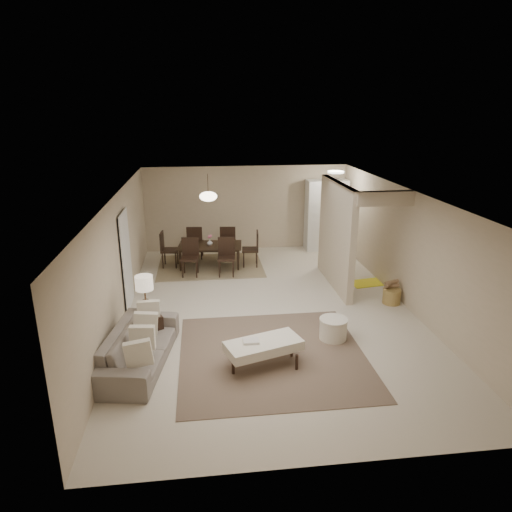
{
  "coord_description": "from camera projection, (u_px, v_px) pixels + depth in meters",
  "views": [
    {
      "loc": [
        -1.33,
        -8.82,
        4.13
      ],
      "look_at": [
        -0.2,
        0.51,
        1.05
      ],
      "focal_mm": 32.0,
      "sensor_mm": 36.0,
      "label": 1
    }
  ],
  "objects": [
    {
      "name": "back_wall",
      "position": [
        246.0,
        208.0,
        13.62
      ],
      "size": [
        6.0,
        0.0,
        6.0
      ],
      "primitive_type": "plane",
      "rotation": [
        1.57,
        0.0,
        0.0
      ],
      "color": "#BFAF91",
      "rests_on": "floor"
    },
    {
      "name": "round_pouf",
      "position": [
        333.0,
        329.0,
        8.46
      ],
      "size": [
        0.52,
        0.52,
        0.41
      ],
      "primitive_type": "cylinder",
      "color": "white",
      "rests_on": "floor"
    },
    {
      "name": "sofa",
      "position": [
        139.0,
        347.0,
        7.6
      ],
      "size": [
        2.33,
        1.23,
        0.65
      ],
      "primitive_type": "imported",
      "rotation": [
        0.0,
        0.0,
        1.4
      ],
      "color": "gray",
      "rests_on": "floor"
    },
    {
      "name": "wicker_basket",
      "position": [
        392.0,
        296.0,
        10.02
      ],
      "size": [
        0.45,
        0.45,
        0.33
      ],
      "primitive_type": "cylinder",
      "rotation": [
        0.0,
        0.0,
        0.19
      ],
      "color": "olive",
      "rests_on": "floor"
    },
    {
      "name": "dining_rug",
      "position": [
        211.0,
        266.0,
        12.41
      ],
      "size": [
        2.8,
        2.1,
        0.01
      ],
      "primitive_type": "cube",
      "color": "#7B6B4C",
      "rests_on": "floor"
    },
    {
      "name": "pendant_light",
      "position": [
        208.0,
        196.0,
        11.82
      ],
      "size": [
        0.46,
        0.46,
        0.71
      ],
      "color": "#4B3320",
      "rests_on": "ceiling"
    },
    {
      "name": "doorway",
      "position": [
        126.0,
        261.0,
        9.67
      ],
      "size": [
        0.04,
        0.9,
        2.04
      ],
      "primitive_type": "cube",
      "color": "black",
      "rests_on": "floor"
    },
    {
      "name": "table_lamp",
      "position": [
        144.0,
        286.0,
        8.14
      ],
      "size": [
        0.32,
        0.32,
        0.76
      ],
      "color": "#4B3320",
      "rests_on": "side_table"
    },
    {
      "name": "living_rug",
      "position": [
        272.0,
        355.0,
        7.96
      ],
      "size": [
        3.2,
        3.2,
        0.01
      ],
      "primitive_type": "cube",
      "color": "brown",
      "rests_on": "floor"
    },
    {
      "name": "floor",
      "position": [
        268.0,
        310.0,
        9.76
      ],
      "size": [
        9.0,
        9.0,
        0.0
      ],
      "primitive_type": "plane",
      "color": "beige",
      "rests_on": "ground"
    },
    {
      "name": "ceiling",
      "position": [
        269.0,
        194.0,
        8.98
      ],
      "size": [
        9.0,
        9.0,
        0.0
      ],
      "primitive_type": "plane",
      "rotation": [
        3.14,
        0.0,
        0.0
      ],
      "color": "white",
      "rests_on": "back_wall"
    },
    {
      "name": "dining_table",
      "position": [
        210.0,
        256.0,
        12.32
      ],
      "size": [
        1.77,
        1.1,
        0.59
      ],
      "primitive_type": "imported",
      "rotation": [
        0.0,
        0.0,
        -0.09
      ],
      "color": "black",
      "rests_on": "dining_rug"
    },
    {
      "name": "dining_chairs",
      "position": [
        210.0,
        249.0,
        12.26
      ],
      "size": [
        2.62,
        1.99,
        0.97
      ],
      "color": "black",
      "rests_on": "dining_rug"
    },
    {
      "name": "vase",
      "position": [
        210.0,
        242.0,
        12.2
      ],
      "size": [
        0.17,
        0.17,
        0.16
      ],
      "primitive_type": "imported",
      "rotation": [
        0.0,
        0.0,
        -0.09
      ],
      "color": "white",
      "rests_on": "dining_table"
    },
    {
      "name": "yellow_mat",
      "position": [
        368.0,
        283.0,
        11.23
      ],
      "size": [
        0.94,
        0.66,
        0.01
      ],
      "primitive_type": "cube",
      "rotation": [
        0.0,
        0.0,
        0.16
      ],
      "color": "#FFF528",
      "rests_on": "floor"
    },
    {
      "name": "ottoman_bench",
      "position": [
        264.0,
        346.0,
        7.54
      ],
      "size": [
        1.37,
        0.94,
        0.45
      ],
      "rotation": [
        0.0,
        0.0,
        0.32
      ],
      "color": "white",
      "rests_on": "living_rug"
    },
    {
      "name": "flush_light",
      "position": [
        336.0,
        172.0,
        12.28
      ],
      "size": [
        0.44,
        0.44,
        0.05
      ],
      "primitive_type": "cylinder",
      "color": "white",
      "rests_on": "ceiling"
    },
    {
      "name": "left_wall",
      "position": [
        119.0,
        260.0,
        9.03
      ],
      "size": [
        0.0,
        9.0,
        9.0
      ],
      "primitive_type": "plane",
      "rotation": [
        1.57,
        0.0,
        1.57
      ],
      "color": "#BFAF91",
      "rests_on": "floor"
    },
    {
      "name": "pantry_cabinet",
      "position": [
        326.0,
        215.0,
        13.62
      ],
      "size": [
        1.2,
        0.55,
        2.1
      ],
      "primitive_type": "cube",
      "color": "white",
      "rests_on": "floor"
    },
    {
      "name": "partition",
      "position": [
        336.0,
        235.0,
        10.76
      ],
      "size": [
        0.15,
        2.5,
        2.5
      ],
      "primitive_type": "cube",
      "color": "#BFAF91",
      "rests_on": "floor"
    },
    {
      "name": "right_wall",
      "position": [
        408.0,
        249.0,
        9.71
      ],
      "size": [
        0.0,
        9.0,
        9.0
      ],
      "primitive_type": "plane",
      "rotation": [
        1.57,
        0.0,
        -1.57
      ],
      "color": "#BFAF91",
      "rests_on": "floor"
    },
    {
      "name": "side_table",
      "position": [
        148.0,
        328.0,
        8.39
      ],
      "size": [
        0.62,
        0.62,
        0.52
      ],
      "primitive_type": "cube",
      "rotation": [
        0.0,
        0.0,
        0.4
      ],
      "color": "black",
      "rests_on": "floor"
    }
  ]
}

